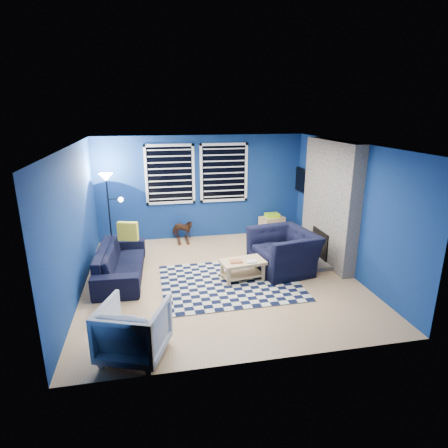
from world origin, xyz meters
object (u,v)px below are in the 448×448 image
armchair_big (284,251)px  rocking_horse (182,229)px  sofa (121,262)px  floor_lamp (108,188)px  coffee_table (243,266)px  tv (304,182)px  cabinet (272,226)px  armchair_bent (134,330)px

armchair_big → rocking_horse: (-1.81, 2.10, -0.10)m
sofa → floor_lamp: (-0.28, 1.51, 1.13)m
coffee_table → floor_lamp: size_ratio=0.50×
tv → floor_lamp: (-4.58, -0.03, 0.03)m
rocking_horse → tv: bearing=-70.1°
tv → cabinet: (-0.70, 0.25, -1.15)m
tv → armchair_bent: 5.77m
armchair_big → cabinet: 2.16m
sofa → armchair_bent: 2.53m
armchair_bent → cabinet: 5.41m
armchair_bent → floor_lamp: 4.20m
sofa → cabinet: 4.02m
coffee_table → cabinet: (1.36, 2.39, -0.03)m
armchair_bent → cabinet: (3.28, 4.30, -0.12)m
rocking_horse → armchair_big: bearing=-114.8°
tv → armchair_big: 2.41m
tv → coffee_table: size_ratio=1.15×
rocking_horse → floor_lamp: (-1.61, -0.28, 1.13)m
rocking_horse → cabinet: size_ratio=0.83×
sofa → cabinet: bearing=-61.1°
floor_lamp → rocking_horse: bearing=9.7°
sofa → floor_lamp: 1.91m
armchair_bent → rocking_horse: (1.01, 4.30, -0.07)m
rocking_horse → coffee_table: 2.55m
tv → armchair_big: tv is taller
armchair_bent → floor_lamp: size_ratio=0.47×
sofa → armchair_big: (3.14, -0.31, 0.10)m
sofa → tv: bearing=-67.9°
sofa → rocking_horse: (1.33, 1.79, -0.00)m
floor_lamp → tv: bearing=0.4°
sofa → coffee_table: bearing=-102.6°
armchair_bent → coffee_table: (1.92, 1.91, -0.09)m
armchair_big → cabinet: armchair_big is taller
armchair_big → cabinet: size_ratio=1.88×
rocking_horse → cabinet: (2.26, 0.01, -0.05)m
floor_lamp → armchair_big: bearing=-28.1°
armchair_big → coffee_table: (-0.90, -0.28, -0.12)m
cabinet → floor_lamp: size_ratio=0.38×
tv → rocking_horse: 3.17m
rocking_horse → coffee_table: (0.90, -2.39, -0.02)m
sofa → cabinet: (3.60, 1.80, -0.05)m
armchair_bent → coffee_table: armchair_bent is taller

